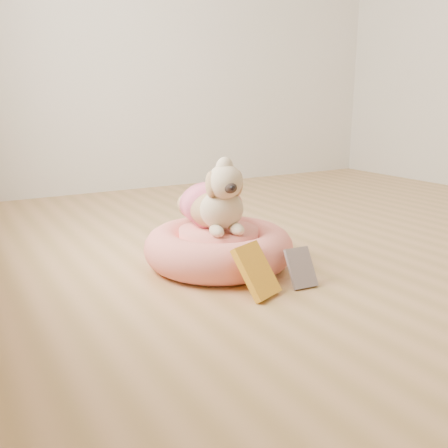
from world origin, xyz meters
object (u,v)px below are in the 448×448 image
dog (215,191)px  book_yellow (256,271)px  book_white (301,268)px  pet_bed (219,248)px

dog → book_yellow: dog is taller
dog → book_white: bearing=-58.3°
book_white → pet_bed: bearing=117.5°
dog → book_white: (0.18, -0.44, -0.28)m
dog → book_yellow: size_ratio=2.08×
book_yellow → book_white: bearing=-22.9°
pet_bed → dog: bearing=103.5°
dog → book_white: size_ratio=2.74×
pet_bed → dog: dog is taller
pet_bed → book_white: pet_bed is taller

